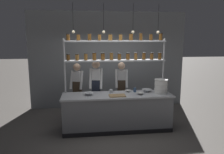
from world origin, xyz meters
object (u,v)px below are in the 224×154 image
Objects in this scene: prep_bowl_center_back at (128,91)px; prep_bowl_near_right at (147,91)px; container_stack at (161,86)px; prep_bowl_center_front at (89,94)px; cutting_board at (117,96)px; serving_cup_front at (135,90)px; spice_shelf_unit at (116,53)px; chef_right at (121,86)px; chef_left at (77,88)px; prep_bowl_near_left at (140,94)px; serving_cup_by_board at (111,91)px; chef_center at (96,87)px.

prep_bowl_near_right is at bearing -8.84° from prep_bowl_center_back.
container_stack is 1.83m from prep_bowl_center_front.
prep_bowl_center_back is at bearing 47.89° from cutting_board.
prep_bowl_center_front is 2.22× the size of serving_cup_front.
chef_right is at bearing 63.23° from spice_shelf_unit.
spice_shelf_unit is 1.52m from chef_left.
prep_bowl_near_left is at bearing -76.58° from serving_cup_front.
cutting_board is at bearing -92.95° from spice_shelf_unit.
prep_bowl_center_back is at bearing 6.95° from serving_cup_by_board.
serving_cup_front reaches higher than cutting_board.
cutting_board is 2.45× the size of prep_bowl_center_back.
prep_bowl_center_back is at bearing 11.37° from prep_bowl_center_front.
spice_shelf_unit is at bearing 23.70° from prep_bowl_center_front.
serving_cup_by_board is at bearing -19.31° from chef_left.
chef_left is at bearing 165.07° from chef_center.
prep_bowl_near_left is (0.56, -0.42, -0.99)m from spice_shelf_unit.
spice_shelf_unit reaches higher than chef_left.
prep_bowl_center_back is at bearing 169.68° from serving_cup_front.
prep_bowl_near_right reaches higher than prep_bowl_center_back.
serving_cup_by_board is at bearing 169.95° from container_stack.
prep_bowl_near_right is at bearing 20.39° from cutting_board.
chef_center is 0.90m from prep_bowl_center_back.
serving_cup_by_board reaches higher than prep_bowl_near_right.
chef_center is at bearing -6.42° from chef_left.
chef_left is 6.20× the size of prep_bowl_near_right.
prep_bowl_near_right is (0.56, -0.66, 0.01)m from chef_right.
chef_right is at bearing 39.62° from prep_bowl_center_front.
serving_cup_by_board is (-0.70, 0.25, 0.02)m from prep_bowl_near_left.
prep_bowl_near_left is at bearing -65.36° from chef_right.
prep_bowl_center_front is (-0.95, -0.79, 0.01)m from chef_right.
prep_bowl_center_back is (1.03, 0.21, -0.01)m from prep_bowl_center_front.
cutting_board is at bearing -132.11° from prep_bowl_center_back.
prep_bowl_center_front is (-1.82, 0.07, -0.15)m from container_stack.
container_stack is 0.40m from prep_bowl_near_right.
spice_shelf_unit reaches higher than chef_right.
prep_bowl_near_right is (1.82, -0.68, 0.03)m from chef_left.
serving_cup_by_board is at bearing -130.54° from spice_shelf_unit.
chef_right reaches higher than serving_cup_by_board.
spice_shelf_unit reaches higher than serving_cup_by_board.
chef_left is 1.64m from serving_cup_front.
spice_shelf_unit is 1.63× the size of chef_left.
prep_bowl_near_left is at bearing -135.67° from prep_bowl_near_right.
container_stack is (0.87, -0.86, 0.16)m from chef_right.
chef_right is 10.07× the size of prep_bowl_center_back.
chef_center is 9.22× the size of prep_bowl_near_left.
cutting_board is (-1.14, -0.11, -0.17)m from container_stack.
chef_left is 0.99× the size of chef_right.
cutting_board is at bearing -71.02° from serving_cup_by_board.
spice_shelf_unit is at bearing 161.89° from prep_bowl_center_back.
prep_bowl_near_left is at bearing -20.03° from serving_cup_by_board.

